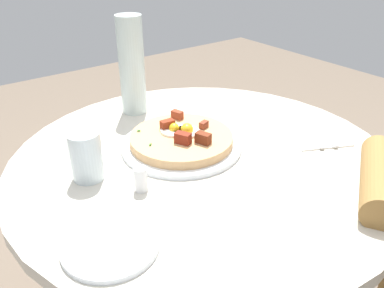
{
  "coord_description": "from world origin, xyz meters",
  "views": [
    {
      "loc": [
        0.63,
        -0.5,
        1.22
      ],
      "look_at": [
        -0.03,
        -0.01,
        0.76
      ],
      "focal_mm": 36.75,
      "sensor_mm": 36.0,
      "label": 1
    }
  ],
  "objects_px": {
    "water_glass": "(86,156)",
    "water_bottle": "(131,66)",
    "dining_table": "(202,214)",
    "salt_shaker": "(141,179)",
    "bread_plate": "(111,244)",
    "knife": "(307,132)",
    "breakfast_pizza": "(182,138)",
    "pizza_plate": "(182,145)",
    "fork": "(319,130)"
  },
  "relations": [
    {
      "from": "breakfast_pizza",
      "to": "water_bottle",
      "type": "height_order",
      "value": "water_bottle"
    },
    {
      "from": "salt_shaker",
      "to": "dining_table",
      "type": "bearing_deg",
      "value": 100.01
    },
    {
      "from": "breakfast_pizza",
      "to": "bread_plate",
      "type": "bearing_deg",
      "value": -54.93
    },
    {
      "from": "dining_table",
      "to": "breakfast_pizza",
      "type": "xyz_separation_m",
      "value": [
        -0.06,
        -0.02,
        0.2
      ]
    },
    {
      "from": "bread_plate",
      "to": "fork",
      "type": "height_order",
      "value": "bread_plate"
    },
    {
      "from": "pizza_plate",
      "to": "water_bottle",
      "type": "bearing_deg",
      "value": 176.65
    },
    {
      "from": "dining_table",
      "to": "fork",
      "type": "bearing_deg",
      "value": 73.93
    },
    {
      "from": "pizza_plate",
      "to": "salt_shaker",
      "type": "relative_size",
      "value": 5.59
    },
    {
      "from": "bread_plate",
      "to": "knife",
      "type": "xyz_separation_m",
      "value": [
        -0.07,
        0.6,
        0.0
      ]
    },
    {
      "from": "water_glass",
      "to": "fork",
      "type": "bearing_deg",
      "value": 73.8
    },
    {
      "from": "dining_table",
      "to": "salt_shaker",
      "type": "relative_size",
      "value": 17.19
    },
    {
      "from": "bread_plate",
      "to": "water_bottle",
      "type": "relative_size",
      "value": 0.61
    },
    {
      "from": "dining_table",
      "to": "water_glass",
      "type": "distance_m",
      "value": 0.35
    },
    {
      "from": "water_glass",
      "to": "pizza_plate",
      "type": "bearing_deg",
      "value": 87.1
    },
    {
      "from": "breakfast_pizza",
      "to": "bread_plate",
      "type": "relative_size",
      "value": 1.5
    },
    {
      "from": "fork",
      "to": "water_glass",
      "type": "bearing_deg",
      "value": 99.63
    },
    {
      "from": "water_bottle",
      "to": "salt_shaker",
      "type": "bearing_deg",
      "value": -27.59
    },
    {
      "from": "dining_table",
      "to": "bread_plate",
      "type": "xyz_separation_m",
      "value": [
        0.15,
        -0.31,
        0.18
      ]
    },
    {
      "from": "salt_shaker",
      "to": "bread_plate",
      "type": "bearing_deg",
      "value": -48.3
    },
    {
      "from": "pizza_plate",
      "to": "fork",
      "type": "distance_m",
      "value": 0.37
    },
    {
      "from": "breakfast_pizza",
      "to": "knife",
      "type": "height_order",
      "value": "breakfast_pizza"
    },
    {
      "from": "fork",
      "to": "water_glass",
      "type": "relative_size",
      "value": 1.66
    },
    {
      "from": "fork",
      "to": "salt_shaker",
      "type": "relative_size",
      "value": 3.42
    },
    {
      "from": "bread_plate",
      "to": "knife",
      "type": "distance_m",
      "value": 0.6
    },
    {
      "from": "dining_table",
      "to": "knife",
      "type": "relative_size",
      "value": 5.03
    },
    {
      "from": "water_bottle",
      "to": "water_glass",
      "type": "bearing_deg",
      "value": -45.57
    },
    {
      "from": "water_glass",
      "to": "dining_table",
      "type": "bearing_deg",
      "value": 73.64
    },
    {
      "from": "breakfast_pizza",
      "to": "water_bottle",
      "type": "distance_m",
      "value": 0.28
    },
    {
      "from": "water_glass",
      "to": "water_bottle",
      "type": "distance_m",
      "value": 0.36
    },
    {
      "from": "dining_table",
      "to": "salt_shaker",
      "type": "height_order",
      "value": "salt_shaker"
    },
    {
      "from": "water_bottle",
      "to": "breakfast_pizza",
      "type": "bearing_deg",
      "value": -3.16
    },
    {
      "from": "bread_plate",
      "to": "fork",
      "type": "distance_m",
      "value": 0.63
    },
    {
      "from": "breakfast_pizza",
      "to": "pizza_plate",
      "type": "bearing_deg",
      "value": -52.73
    },
    {
      "from": "bread_plate",
      "to": "water_glass",
      "type": "bearing_deg",
      "value": 165.03
    },
    {
      "from": "pizza_plate",
      "to": "knife",
      "type": "distance_m",
      "value": 0.33
    },
    {
      "from": "water_bottle",
      "to": "bread_plate",
      "type": "bearing_deg",
      "value": -33.67
    },
    {
      "from": "bread_plate",
      "to": "salt_shaker",
      "type": "height_order",
      "value": "salt_shaker"
    },
    {
      "from": "breakfast_pizza",
      "to": "water_glass",
      "type": "bearing_deg",
      "value": -92.72
    },
    {
      "from": "breakfast_pizza",
      "to": "water_bottle",
      "type": "relative_size",
      "value": 0.91
    },
    {
      "from": "water_bottle",
      "to": "salt_shaker",
      "type": "relative_size",
      "value": 5.22
    },
    {
      "from": "dining_table",
      "to": "salt_shaker",
      "type": "bearing_deg",
      "value": -79.99
    },
    {
      "from": "fork",
      "to": "water_glass",
      "type": "xyz_separation_m",
      "value": [
        -0.17,
        -0.57,
        0.05
      ]
    },
    {
      "from": "water_glass",
      "to": "salt_shaker",
      "type": "distance_m",
      "value": 0.13
    },
    {
      "from": "water_glass",
      "to": "water_bottle",
      "type": "height_order",
      "value": "water_bottle"
    },
    {
      "from": "fork",
      "to": "breakfast_pizza",
      "type": "bearing_deg",
      "value": 90.97
    },
    {
      "from": "bread_plate",
      "to": "water_bottle",
      "type": "bearing_deg",
      "value": 146.33
    },
    {
      "from": "pizza_plate",
      "to": "water_glass",
      "type": "relative_size",
      "value": 2.72
    },
    {
      "from": "bread_plate",
      "to": "fork",
      "type": "xyz_separation_m",
      "value": [
        -0.05,
        0.63,
        0.0
      ]
    },
    {
      "from": "knife",
      "to": "salt_shaker",
      "type": "xyz_separation_m",
      "value": [
        -0.04,
        -0.47,
        0.02
      ]
    },
    {
      "from": "pizza_plate",
      "to": "bread_plate",
      "type": "height_order",
      "value": "pizza_plate"
    }
  ]
}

